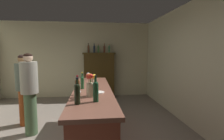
{
  "coord_description": "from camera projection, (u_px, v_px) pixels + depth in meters",
  "views": [
    {
      "loc": [
        0.57,
        -2.92,
        1.61
      ],
      "look_at": [
        0.92,
        0.15,
        1.29
      ],
      "focal_mm": 27.15,
      "sensor_mm": 36.0,
      "label": 1
    }
  ],
  "objects": [
    {
      "name": "wall_right",
      "position": [
        208.0,
        67.0,
        3.15
      ],
      "size": [
        0.12,
        6.74,
        2.69
      ],
      "primitive_type": "cube",
      "color": "#B7B698",
      "rests_on": "ground"
    },
    {
      "name": "wall_back",
      "position": [
        77.0,
        60.0,
        6.18
      ],
      "size": [
        5.39,
        0.12,
        2.69
      ],
      "primitive_type": "cube",
      "color": "#BAB593",
      "rests_on": "ground"
    },
    {
      "name": "display_bottle_right",
      "position": [
        109.0,
        49.0,
        6.0
      ],
      "size": [
        0.08,
        0.08,
        0.3
      ],
      "color": "#2C4E35",
      "rests_on": "display_cabinet"
    },
    {
      "name": "display_bottle_midright",
      "position": [
        104.0,
        49.0,
        5.98
      ],
      "size": [
        0.08,
        0.08,
        0.33
      ],
      "color": "#4E291C",
      "rests_on": "display_cabinet"
    },
    {
      "name": "cheese_plate",
      "position": [
        99.0,
        92.0,
        2.65
      ],
      "size": [
        0.18,
        0.18,
        0.01
      ],
      "primitive_type": "cylinder",
      "color": "white",
      "rests_on": "bar_counter"
    },
    {
      "name": "patron_by_cabinet",
      "position": [
        24.0,
        87.0,
        3.72
      ],
      "size": [
        0.34,
        0.34,
        1.57
      ],
      "rotation": [
        0.0,
        0.0,
        -0.78
      ],
      "color": "brown",
      "rests_on": "ground"
    },
    {
      "name": "wine_bottle_riesling",
      "position": [
        77.0,
        92.0,
        2.04
      ],
      "size": [
        0.07,
        0.07,
        0.33
      ],
      "color": "black",
      "rests_on": "bar_counter"
    },
    {
      "name": "display_bottle_center",
      "position": [
        98.0,
        49.0,
        5.95
      ],
      "size": [
        0.07,
        0.07,
        0.28
      ],
      "color": "#2F5127",
      "rests_on": "display_cabinet"
    },
    {
      "name": "display_bottle_left",
      "position": [
        89.0,
        48.0,
        5.91
      ],
      "size": [
        0.07,
        0.07,
        0.33
      ],
      "color": "#4A2A1A",
      "rests_on": "display_cabinet"
    },
    {
      "name": "flower_arrangement",
      "position": [
        91.0,
        86.0,
        2.42
      ],
      "size": [
        0.15,
        0.18,
        0.33
      ],
      "color": "tan",
      "rests_on": "bar_counter"
    },
    {
      "name": "patron_tall",
      "position": [
        30.0,
        90.0,
        3.27
      ],
      "size": [
        0.32,
        0.32,
        1.6
      ],
      "rotation": [
        0.0,
        0.0,
        -0.42
      ],
      "color": "#496643",
      "rests_on": "ground"
    },
    {
      "name": "wine_bottle_syrah",
      "position": [
        82.0,
        82.0,
        2.92
      ],
      "size": [
        0.06,
        0.06,
        0.29
      ],
      "color": "#21512C",
      "rests_on": "bar_counter"
    },
    {
      "name": "wine_bottle_malbec",
      "position": [
        96.0,
        90.0,
        2.15
      ],
      "size": [
        0.07,
        0.07,
        0.34
      ],
      "color": "#163C23",
      "rests_on": "bar_counter"
    },
    {
      "name": "wine_glass_mid",
      "position": [
        94.0,
        76.0,
        3.73
      ],
      "size": [
        0.07,
        0.07,
        0.15
      ],
      "color": "white",
      "rests_on": "bar_counter"
    },
    {
      "name": "wine_bottle_pinot",
      "position": [
        77.0,
        86.0,
        2.49
      ],
      "size": [
        0.07,
        0.07,
        0.29
      ],
      "color": "#4E2D11",
      "rests_on": "bar_counter"
    },
    {
      "name": "bar_counter",
      "position": [
        93.0,
        117.0,
        2.96
      ],
      "size": [
        0.63,
        2.65,
        0.98
      ],
      "color": "brown",
      "rests_on": "ground"
    },
    {
      "name": "display_cabinet",
      "position": [
        99.0,
        74.0,
        6.05
      ],
      "size": [
        1.14,
        0.36,
        1.61
      ],
      "color": "#38290F",
      "rests_on": "ground"
    },
    {
      "name": "wine_glass_front",
      "position": [
        88.0,
        74.0,
        4.03
      ],
      "size": [
        0.08,
        0.08,
        0.15
      ],
      "color": "white",
      "rests_on": "bar_counter"
    },
    {
      "name": "display_bottle_midleft",
      "position": [
        94.0,
        49.0,
        5.94
      ],
      "size": [
        0.07,
        0.07,
        0.32
      ],
      "color": "#212A3B",
      "rests_on": "display_cabinet"
    },
    {
      "name": "wine_glass_rear",
      "position": [
        78.0,
        93.0,
        2.23
      ],
      "size": [
        0.08,
        0.08,
        0.15
      ],
      "color": "white",
      "rests_on": "bar_counter"
    }
  ]
}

